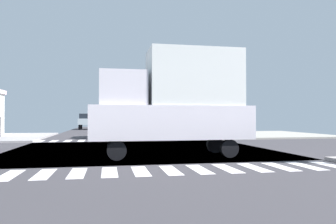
{
  "coord_description": "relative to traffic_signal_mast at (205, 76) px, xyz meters",
  "views": [
    {
      "loc": [
        -1.82,
        -17.75,
        1.76
      ],
      "look_at": [
        2.19,
        3.31,
        2.14
      ],
      "focal_mm": 34.08,
      "sensor_mm": 36.0,
      "label": 1
    }
  ],
  "objects": [
    {
      "name": "suv_farside_1",
      "position": [
        -7.99,
        33.3,
        -3.75
      ],
      "size": [
        1.96,
        4.6,
        2.34
      ],
      "rotation": [
        0.0,
        0.0,
        3.14
      ],
      "color": "black",
      "rests_on": "ground"
    },
    {
      "name": "traffic_signal_mast",
      "position": [
        0.0,
        0.0,
        0.0
      ],
      "size": [
        6.11,
        0.55,
        7.0
      ],
      "color": "gray",
      "rests_on": "ground"
    },
    {
      "name": "suv_crossing_2",
      "position": [
        -7.99,
        3.41,
        -3.75
      ],
      "size": [
        1.96,
        4.6,
        2.34
      ],
      "rotation": [
        0.0,
        0.0,
        3.14
      ],
      "color": "black",
      "rests_on": "ground"
    },
    {
      "name": "crosswalk_far",
      "position": [
        -6.24,
        0.2,
        -5.14
      ],
      "size": [
        13.5,
        2.0,
        0.01
      ],
      "color": "white",
      "rests_on": "ground"
    },
    {
      "name": "sidewalk_corner_ne",
      "position": [
        7.01,
        4.9,
        -5.07
      ],
      "size": [
        12.0,
        12.0,
        0.14
      ],
      "color": "#A09B91",
      "rests_on": "ground"
    },
    {
      "name": "street_lamp",
      "position": [
        1.91,
        6.99,
        -0.49
      ],
      "size": [
        1.78,
        0.32,
        7.75
      ],
      "color": "gray",
      "rests_on": "ground"
    },
    {
      "name": "suv_trailing_4",
      "position": [
        -10.99,
        24.3,
        -3.75
      ],
      "size": [
        1.96,
        4.6,
        2.34
      ],
      "rotation": [
        0.0,
        0.0,
        3.14
      ],
      "color": "black",
      "rests_on": "ground"
    },
    {
      "name": "box_truck_nearside_1",
      "position": [
        -4.76,
        -10.6,
        -2.58
      ],
      "size": [
        7.2,
        2.4,
        4.85
      ],
      "rotation": [
        0.0,
        0.0,
        1.57
      ],
      "color": "black",
      "rests_on": "ground"
    },
    {
      "name": "ground",
      "position": [
        -5.99,
        -7.1,
        -5.17
      ],
      "size": [
        90.0,
        90.0,
        0.05
      ],
      "color": "#3A373C"
    },
    {
      "name": "crosswalk_near",
      "position": [
        -6.24,
        -14.4,
        -5.14
      ],
      "size": [
        13.5,
        2.0,
        0.01
      ],
      "color": "white",
      "rests_on": "ground"
    }
  ]
}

